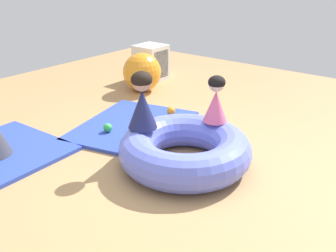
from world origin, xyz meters
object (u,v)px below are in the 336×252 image
at_px(play_ball_green, 108,128).
at_px(exercise_ball_large, 142,72).
at_px(child_in_pink, 216,99).
at_px(storage_cube, 152,63).
at_px(play_ball_orange, 171,111).
at_px(child_in_navy, 142,101).
at_px(inflatable_cushion, 185,149).

height_order(play_ball_green, exercise_ball_large, exercise_ball_large).
relative_size(play_ball_green, exercise_ball_large, 0.18).
bearing_deg(child_in_pink, storage_cube, 159.86).
distance_m(child_in_pink, play_ball_green, 1.29).
bearing_deg(play_ball_green, child_in_pink, -71.72).
relative_size(play_ball_orange, play_ball_green, 1.08).
relative_size(child_in_pink, child_in_navy, 0.85).
xyz_separation_m(play_ball_green, exercise_ball_large, (1.44, 0.76, 0.19)).
relative_size(child_in_pink, exercise_ball_large, 0.81).
height_order(child_in_navy, play_ball_orange, child_in_navy).
distance_m(exercise_ball_large, storage_cube, 0.61).
xyz_separation_m(play_ball_orange, play_ball_green, (-0.84, 0.24, -0.00)).
xyz_separation_m(child_in_pink, exercise_ball_large, (1.06, 1.90, -0.28)).
height_order(inflatable_cushion, play_ball_green, inflatable_cushion).
bearing_deg(inflatable_cushion, child_in_navy, 109.79).
xyz_separation_m(play_ball_orange, storage_cube, (1.15, 1.27, 0.19)).
bearing_deg(child_in_navy, storage_cube, -20.38).
bearing_deg(exercise_ball_large, play_ball_orange, -120.89).
distance_m(inflatable_cushion, play_ball_green, 1.08).
relative_size(play_ball_orange, storage_cube, 0.19).
distance_m(inflatable_cushion, child_in_pink, 0.57).
height_order(child_in_pink, play_ball_green, child_in_pink).
relative_size(child_in_pink, play_ball_green, 4.63).
height_order(child_in_navy, play_ball_green, child_in_navy).
xyz_separation_m(child_in_navy, play_ball_orange, (1.01, 0.44, -0.51)).
relative_size(inflatable_cushion, child_in_pink, 2.70).
bearing_deg(child_in_pink, play_ball_orange, 169.22).
distance_m(inflatable_cushion, play_ball_orange, 1.21).
height_order(child_in_navy, exercise_ball_large, child_in_navy).
bearing_deg(child_in_pink, child_in_navy, -113.05).
distance_m(child_in_pink, storage_cube, 2.71).
distance_m(child_in_navy, storage_cube, 2.77).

